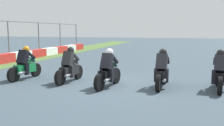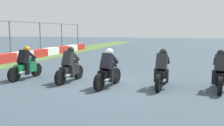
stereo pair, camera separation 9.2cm
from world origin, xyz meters
name	(u,v)px [view 2 (the right image)]	position (x,y,z in m)	size (l,w,h in m)	color
ground_plane	(111,85)	(0.00, 0.00, 0.00)	(120.00, 120.00, 0.00)	#3B4A55
rider_lane_a	(220,74)	(0.44, -4.05, 0.62)	(2.04, 0.55, 1.51)	black
rider_lane_b	(162,72)	(0.22, -1.97, 0.62)	(2.04, 0.55, 1.51)	black
rider_lane_c	(108,71)	(-0.30, 0.04, 0.62)	(2.04, 0.60, 1.51)	black
rider_lane_d	(70,68)	(0.06, 1.90, 0.62)	(2.04, 0.56, 1.51)	black
rider_lane_e	(25,65)	(0.02, 4.11, 0.62)	(2.04, 0.56, 1.51)	black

